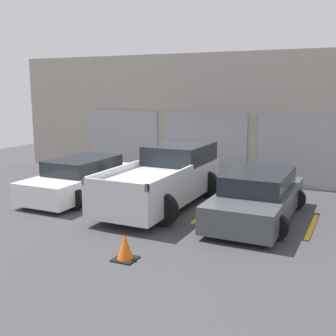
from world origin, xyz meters
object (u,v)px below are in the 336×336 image
at_px(sedan_white, 82,178).
at_px(sedan_side, 257,197).
at_px(pickup_truck, 165,178).
at_px(traffic_cone, 125,248).

height_order(sedan_white, sedan_side, sedan_side).
height_order(pickup_truck, traffic_cone, pickup_truck).
relative_size(sedan_side, traffic_cone, 8.22).
bearing_deg(sedan_side, pickup_truck, 175.08).
height_order(sedan_white, traffic_cone, sedan_white).
distance_m(sedan_side, traffic_cone, 4.35).
relative_size(sedan_white, traffic_cone, 8.07).
xyz_separation_m(sedan_side, traffic_cone, (-1.81, -3.94, -0.37)).
bearing_deg(traffic_cone, sedan_side, 65.38).
bearing_deg(sedan_white, traffic_cone, -44.53).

